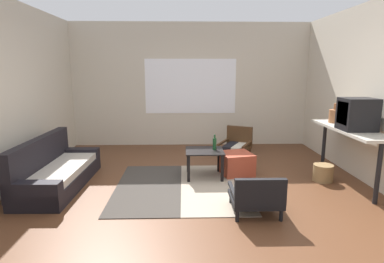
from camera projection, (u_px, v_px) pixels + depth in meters
name	position (u px, v px, depth m)	size (l,w,h in m)	color
ground_plane	(196.00, 196.00, 4.32)	(7.80, 7.80, 0.00)	#56331E
far_wall_with_window	(190.00, 85.00, 7.05)	(5.60, 0.13, 2.70)	beige
area_rug	(181.00, 187.00, 4.66)	(1.91, 2.00, 0.01)	#38332D
couch	(56.00, 172.00, 4.63)	(0.71, 1.83, 0.73)	black
coffee_table	(204.00, 156.00, 5.02)	(0.60, 0.56, 0.44)	black
armchair_by_window	(236.00, 144.00, 6.31)	(0.75, 0.78, 0.56)	#472D19
armchair_striped_foreground	(256.00, 196.00, 3.74)	(0.59, 0.58, 0.51)	black
ottoman_orange	(236.00, 163.00, 5.20)	(0.49, 0.49, 0.36)	#993D28
console_shelf	(349.00, 134.00, 4.70)	(0.47, 1.69, 0.85)	beige
crt_television	(357.00, 114.00, 4.47)	(0.45, 0.39, 0.46)	black
clay_vase	(335.00, 116.00, 5.11)	(0.20, 0.20, 0.31)	#935B38
glass_bottle	(215.00, 143.00, 5.03)	(0.06, 0.06, 0.24)	#194723
wicker_basket	(323.00, 173.00, 4.89)	(0.30, 0.30, 0.26)	olive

